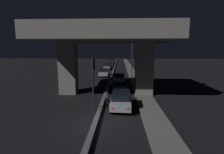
{
  "coord_description": "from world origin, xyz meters",
  "views": [
    {
      "loc": [
        1.83,
        -12.46,
        5.52
      ],
      "look_at": [
        0.48,
        15.47,
        1.18
      ],
      "focal_mm": 28.0,
      "sensor_mm": 36.0,
      "label": 1
    }
  ],
  "objects_px": {
    "traffic_light_left_of_median": "(93,74)",
    "pedestrian_on_sidewalk": "(140,85)",
    "car_grey_second_oncoming": "(107,67)",
    "car_dark_blue_third_oncoming": "(111,64)",
    "car_dark_green_second": "(120,85)",
    "car_silver_lead_oncoming": "(104,73)",
    "motorcycle_blue_filtering_mid": "(111,85)",
    "car_white_third": "(119,78)",
    "motorcycle_black_filtering_near": "(107,98)",
    "car_silver_lead": "(121,100)",
    "car_grey_fourth_oncoming": "(112,61)",
    "street_lamp": "(131,52)"
  },
  "relations": [
    {
      "from": "car_white_third",
      "to": "car_silver_lead_oncoming",
      "type": "height_order",
      "value": "car_silver_lead_oncoming"
    },
    {
      "from": "street_lamp",
      "to": "pedestrian_on_sidewalk",
      "type": "distance_m",
      "value": 13.28
    },
    {
      "from": "car_silver_lead",
      "to": "car_white_third",
      "type": "xyz_separation_m",
      "value": [
        -0.26,
        13.62,
        -0.13
      ]
    },
    {
      "from": "car_silver_lead",
      "to": "car_grey_fourth_oncoming",
      "type": "xyz_separation_m",
      "value": [
        -3.74,
        57.11,
        0.08
      ]
    },
    {
      "from": "car_silver_lead_oncoming",
      "to": "pedestrian_on_sidewalk",
      "type": "bearing_deg",
      "value": 21.85
    },
    {
      "from": "street_lamp",
      "to": "car_white_third",
      "type": "bearing_deg",
      "value": -112.95
    },
    {
      "from": "car_dark_green_second",
      "to": "car_grey_second_oncoming",
      "type": "xyz_separation_m",
      "value": [
        -3.62,
        26.6,
        -0.01
      ]
    },
    {
      "from": "car_silver_lead",
      "to": "pedestrian_on_sidewalk",
      "type": "distance_m",
      "value": 6.58
    },
    {
      "from": "car_silver_lead_oncoming",
      "to": "street_lamp",
      "type": "bearing_deg",
      "value": 72.69
    },
    {
      "from": "traffic_light_left_of_median",
      "to": "pedestrian_on_sidewalk",
      "type": "height_order",
      "value": "traffic_light_left_of_median"
    },
    {
      "from": "car_grey_second_oncoming",
      "to": "car_dark_blue_third_oncoming",
      "type": "bearing_deg",
      "value": -179.62
    },
    {
      "from": "motorcycle_black_filtering_near",
      "to": "motorcycle_blue_filtering_mid",
      "type": "xyz_separation_m",
      "value": [
        0.01,
        6.94,
        0.02
      ]
    },
    {
      "from": "car_grey_second_oncoming",
      "to": "car_dark_blue_third_oncoming",
      "type": "distance_m",
      "value": 10.28
    },
    {
      "from": "car_dark_green_second",
      "to": "motorcycle_black_filtering_near",
      "type": "xyz_separation_m",
      "value": [
        -1.26,
        -5.78,
        -0.2
      ]
    },
    {
      "from": "motorcycle_black_filtering_near",
      "to": "pedestrian_on_sidewalk",
      "type": "distance_m",
      "value": 6.02
    },
    {
      "from": "car_silver_lead",
      "to": "car_grey_fourth_oncoming",
      "type": "height_order",
      "value": "car_grey_fourth_oncoming"
    },
    {
      "from": "street_lamp",
      "to": "car_silver_lead_oncoming",
      "type": "distance_m",
      "value": 7.19
    },
    {
      "from": "car_grey_fourth_oncoming",
      "to": "motorcycle_black_filtering_near",
      "type": "distance_m",
      "value": 55.64
    },
    {
      "from": "car_white_third",
      "to": "motorcycle_black_filtering_near",
      "type": "distance_m",
      "value": 12.17
    },
    {
      "from": "car_silver_lead_oncoming",
      "to": "car_dark_blue_third_oncoming",
      "type": "xyz_separation_m",
      "value": [
        0.1,
        23.89,
        -0.04
      ]
    },
    {
      "from": "street_lamp",
      "to": "car_white_third",
      "type": "height_order",
      "value": "street_lamp"
    },
    {
      "from": "car_dark_green_second",
      "to": "car_grey_second_oncoming",
      "type": "height_order",
      "value": "car_grey_second_oncoming"
    },
    {
      "from": "motorcycle_black_filtering_near",
      "to": "motorcycle_blue_filtering_mid",
      "type": "distance_m",
      "value": 6.94
    },
    {
      "from": "car_grey_second_oncoming",
      "to": "car_dark_blue_third_oncoming",
      "type": "height_order",
      "value": "car_grey_second_oncoming"
    },
    {
      "from": "car_dark_green_second",
      "to": "car_silver_lead_oncoming",
      "type": "xyz_separation_m",
      "value": [
        -3.39,
        12.98,
        0.01
      ]
    },
    {
      "from": "car_white_third",
      "to": "car_dark_blue_third_oncoming",
      "type": "distance_m",
      "value": 30.71
    },
    {
      "from": "traffic_light_left_of_median",
      "to": "car_grey_second_oncoming",
      "type": "distance_m",
      "value": 34.76
    },
    {
      "from": "car_white_third",
      "to": "car_dark_blue_third_oncoming",
      "type": "height_order",
      "value": "car_white_third"
    },
    {
      "from": "car_silver_lead",
      "to": "motorcycle_black_filtering_near",
      "type": "xyz_separation_m",
      "value": [
        -1.43,
        1.51,
        -0.29
      ]
    },
    {
      "from": "street_lamp",
      "to": "car_white_third",
      "type": "relative_size",
      "value": 1.93
    },
    {
      "from": "car_silver_lead_oncoming",
      "to": "motorcycle_blue_filtering_mid",
      "type": "distance_m",
      "value": 12.01
    },
    {
      "from": "street_lamp",
      "to": "car_silver_lead",
      "type": "height_order",
      "value": "street_lamp"
    },
    {
      "from": "car_grey_fourth_oncoming",
      "to": "motorcycle_black_filtering_near",
      "type": "height_order",
      "value": "car_grey_fourth_oncoming"
    },
    {
      "from": "car_silver_lead",
      "to": "motorcycle_blue_filtering_mid",
      "type": "xyz_separation_m",
      "value": [
        -1.43,
        8.46,
        -0.27
      ]
    },
    {
      "from": "street_lamp",
      "to": "car_white_third",
      "type": "distance_m",
      "value": 7.08
    },
    {
      "from": "car_grey_second_oncoming",
      "to": "motorcycle_black_filtering_near",
      "type": "xyz_separation_m",
      "value": [
        2.36,
        -32.38,
        -0.19
      ]
    },
    {
      "from": "car_silver_lead_oncoming",
      "to": "car_grey_second_oncoming",
      "type": "height_order",
      "value": "car_silver_lead_oncoming"
    },
    {
      "from": "car_white_third",
      "to": "car_silver_lead_oncoming",
      "type": "relative_size",
      "value": 1.13
    },
    {
      "from": "car_dark_green_second",
      "to": "motorcycle_blue_filtering_mid",
      "type": "distance_m",
      "value": 1.72
    },
    {
      "from": "street_lamp",
      "to": "car_grey_fourth_oncoming",
      "type": "bearing_deg",
      "value": 98.33
    },
    {
      "from": "traffic_light_left_of_median",
      "to": "car_dark_green_second",
      "type": "distance_m",
      "value": 8.76
    },
    {
      "from": "car_silver_lead_oncoming",
      "to": "car_grey_second_oncoming",
      "type": "bearing_deg",
      "value": 179.86
    },
    {
      "from": "motorcycle_black_filtering_near",
      "to": "motorcycle_blue_filtering_mid",
      "type": "height_order",
      "value": "motorcycle_blue_filtering_mid"
    },
    {
      "from": "car_silver_lead_oncoming",
      "to": "pedestrian_on_sidewalk",
      "type": "distance_m",
      "value": 15.39
    },
    {
      "from": "car_silver_lead",
      "to": "car_grey_second_oncoming",
      "type": "height_order",
      "value": "car_silver_lead"
    },
    {
      "from": "car_grey_fourth_oncoming",
      "to": "motorcycle_blue_filtering_mid",
      "type": "relative_size",
      "value": 2.54
    },
    {
      "from": "car_grey_fourth_oncoming",
      "to": "car_dark_green_second",
      "type": "bearing_deg",
      "value": 5.51
    },
    {
      "from": "traffic_light_left_of_median",
      "to": "car_white_third",
      "type": "xyz_separation_m",
      "value": [
        2.24,
        14.38,
        -2.63
      ]
    },
    {
      "from": "traffic_light_left_of_median",
      "to": "motorcycle_blue_filtering_mid",
      "type": "xyz_separation_m",
      "value": [
        1.07,
        9.21,
        -2.77
      ]
    },
    {
      "from": "traffic_light_left_of_median",
      "to": "pedestrian_on_sidewalk",
      "type": "distance_m",
      "value": 8.77
    }
  ]
}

